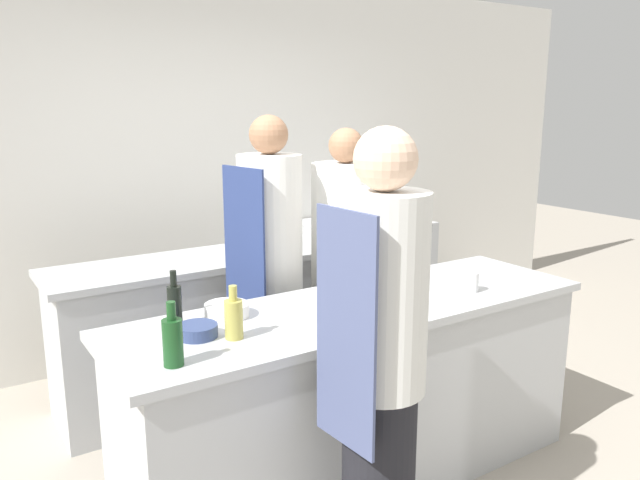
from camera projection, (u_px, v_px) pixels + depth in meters
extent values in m
plane|color=#A89E8E|center=(357.00, 476.00, 3.19)|extent=(16.00, 16.00, 0.00)
cube|color=silver|center=(189.00, 167.00, 4.63)|extent=(8.00, 0.06, 2.80)
cube|color=#B7BABC|center=(358.00, 397.00, 3.09)|extent=(2.32, 0.69, 0.89)
cube|color=#B7BABC|center=(360.00, 308.00, 2.99)|extent=(2.42, 0.72, 0.04)
cube|color=#B7BABC|center=(211.00, 330.00, 3.99)|extent=(1.90, 0.56, 0.89)
cube|color=#B7BABC|center=(208.00, 260.00, 3.89)|extent=(1.98, 0.58, 0.04)
cube|color=#B7BABC|center=(361.00, 276.00, 5.18)|extent=(1.00, 0.74, 0.92)
cube|color=black|center=(389.00, 311.00, 4.93)|extent=(0.80, 0.01, 0.32)
cube|color=black|center=(391.00, 234.00, 4.79)|extent=(0.85, 0.01, 0.06)
cylinder|color=silver|center=(382.00, 294.00, 2.25)|extent=(0.33, 0.33, 0.74)
cube|color=#4C567F|center=(345.00, 331.00, 2.17)|extent=(0.03, 0.32, 0.86)
sphere|color=beige|center=(386.00, 159.00, 2.14)|extent=(0.23, 0.23, 0.23)
cylinder|color=black|center=(344.00, 350.00, 3.78)|extent=(0.34, 0.34, 0.80)
cylinder|color=silver|center=(345.00, 227.00, 3.62)|extent=(0.40, 0.40, 0.74)
cube|color=#19234C|center=(373.00, 240.00, 3.74)|extent=(0.02, 0.38, 0.84)
sphere|color=#9E7051|center=(346.00, 145.00, 3.51)|extent=(0.20, 0.20, 0.20)
cylinder|color=black|center=(273.00, 361.00, 3.58)|extent=(0.30, 0.30, 0.83)
cylinder|color=white|center=(270.00, 225.00, 3.41)|extent=(0.35, 0.35, 0.77)
cube|color=navy|center=(244.00, 250.00, 3.31)|extent=(0.08, 0.33, 0.88)
sphere|color=#9E7051|center=(269.00, 135.00, 3.30)|extent=(0.21, 0.21, 0.21)
cylinder|color=#19471E|center=(173.00, 343.00, 2.28)|extent=(0.08, 0.08, 0.18)
cylinder|color=#19471E|center=(171.00, 311.00, 2.25)|extent=(0.03, 0.03, 0.07)
cylinder|color=silver|center=(364.00, 299.00, 2.80)|extent=(0.08, 0.08, 0.16)
cylinder|color=silver|center=(365.00, 275.00, 2.78)|extent=(0.04, 0.04, 0.06)
cylinder|color=#5B2319|center=(348.00, 287.00, 2.95)|extent=(0.08, 0.08, 0.18)
cylinder|color=#5B2319|center=(348.00, 263.00, 2.93)|extent=(0.03, 0.03, 0.07)
cylinder|color=black|center=(175.00, 307.00, 2.67)|extent=(0.06, 0.06, 0.18)
cylinder|color=black|center=(173.00, 279.00, 2.64)|extent=(0.03, 0.03, 0.07)
cylinder|color=#B2A84C|center=(234.00, 319.00, 2.54)|extent=(0.08, 0.08, 0.16)
cylinder|color=#B2A84C|center=(233.00, 293.00, 2.52)|extent=(0.03, 0.03, 0.06)
cylinder|color=white|center=(227.00, 310.00, 2.81)|extent=(0.20, 0.20, 0.06)
cylinder|color=tan|center=(394.00, 298.00, 2.98)|extent=(0.22, 0.22, 0.06)
cylinder|color=navy|center=(197.00, 331.00, 2.57)|extent=(0.17, 0.17, 0.05)
cylinder|color=white|center=(471.00, 282.00, 3.17)|extent=(0.07, 0.07, 0.10)
cube|color=olive|center=(383.00, 286.00, 3.26)|extent=(0.28, 0.27, 0.01)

